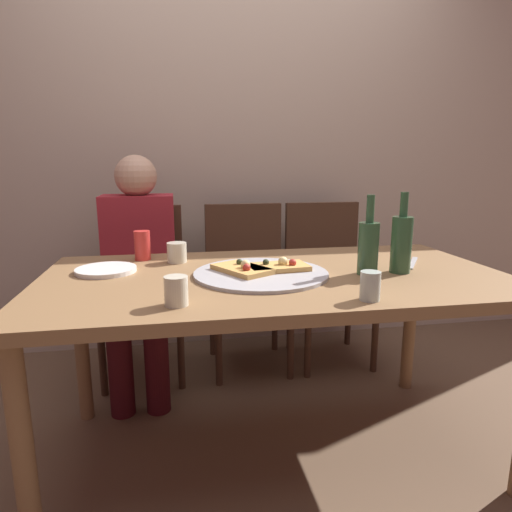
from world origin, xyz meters
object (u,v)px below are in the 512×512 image
Objects in this scene: wine_glass at (370,286)px; guest_in_sweater at (139,262)px; pizza_slice_extra at (278,266)px; soda_can at (142,245)px; wine_bottle at (401,243)px; chair_left at (142,279)px; pizza_tray at (261,274)px; chair_right at (327,271)px; chair_middle at (247,275)px; pizza_slice_last at (242,269)px; beer_bottle at (368,246)px; plate_stack at (106,270)px; tumbler_near at (177,252)px; dining_table at (275,293)px; tumbler_far at (176,291)px; table_knife at (413,263)px.

guest_in_sweater is (-0.75, 1.05, -0.14)m from wine_glass.
pizza_slice_extra is 1.90× the size of soda_can.
wine_bottle is 1.39m from chair_left.
chair_right is (0.56, 0.86, -0.23)m from pizza_tray.
guest_in_sweater is at bearing 14.85° from chair_middle.
chair_left reaches higher than pizza_slice_last.
pizza_tray is 3.99× the size of soda_can.
beer_bottle is 1.30× the size of plate_stack.
tumbler_near is 0.37× the size of plate_stack.
soda_can is (-0.70, 0.69, 0.02)m from wine_glass.
pizza_slice_extra is 0.26× the size of chair_right.
chair_left reaches higher than dining_table.
tumbler_far reaches higher than table_knife.
soda_can is at bearing 157.62° from wine_bottle.
dining_table is 19.66× the size of tumbler_far.
pizza_slice_last is 0.89m from chair_middle.
pizza_slice_last is 0.28× the size of chair_middle.
chair_left is at bearing 119.52° from pizza_tray.
tumbler_near is at bearing 113.39° from guest_in_sweater.
wine_bottle is at bearing -10.40° from plate_stack.
wine_glass is (0.56, -0.05, 0.00)m from tumbler_far.
pizza_slice_last is 0.82m from guest_in_sweater.
chair_right is at bearing 32.48° from plate_stack.
dining_table is 1.02m from chair_left.
beer_bottle reaches higher than tumbler_near.
tumbler_near is (-0.35, 0.26, 0.11)m from dining_table.
soda_can is at bearing 27.37° from chair_right.
dining_table is at bearing -135.63° from pizza_slice_extra.
wine_glass is (0.20, -0.36, 0.12)m from dining_table.
guest_in_sweater reaches higher than pizza_slice_last.
dining_table is at bearing 12.63° from pizza_tray.
pizza_slice_extra is 0.64m from plate_stack.
wine_bottle is at bearing -22.38° from soda_can.
dining_table is 0.10m from pizza_tray.
chair_left reaches higher than pizza_tray.
wine_bottle is 1.34× the size of plate_stack.
wine_bottle is 2.43× the size of soda_can.
wine_bottle is (0.44, -0.08, 0.09)m from pizza_slice_extra.
pizza_tray is 0.40m from beer_bottle.
chair_left is at bearing -90.00° from guest_in_sweater.
dining_table is at bearing -33.75° from soda_can.
wine_bottle is 1.27m from guest_in_sweater.
pizza_slice_last is 2.09× the size of soda_can.
beer_bottle is (0.33, -0.07, 0.18)m from dining_table.
soda_can is 0.14× the size of chair_middle.
tumbler_near reaches higher than table_knife.
pizza_tray is 0.89m from chair_middle.
soda_can is 0.14× the size of chair_right.
tumbler_near is (-0.23, 0.25, 0.02)m from pizza_slice_last.
beer_bottle is at bearing 133.62° from chair_left.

